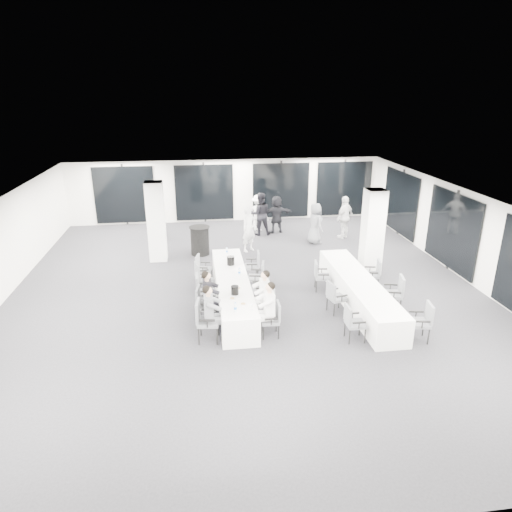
{
  "coord_description": "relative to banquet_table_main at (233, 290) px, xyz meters",
  "views": [
    {
      "loc": [
        -1.4,
        -12.42,
        5.74
      ],
      "look_at": [
        0.25,
        -0.2,
        1.21
      ],
      "focal_mm": 32.0,
      "sensor_mm": 36.0,
      "label": 1
    }
  ],
  "objects": [
    {
      "name": "chair_main_right_fourth",
      "position": [
        0.83,
        0.64,
        0.16
      ],
      "size": [
        0.56,
        0.59,
        0.93
      ],
      "rotation": [
        0.0,
        0.0,
        1.36
      ],
      "color": "#575A5F",
      "rests_on": "floor"
    },
    {
      "name": "standing_guest_c",
      "position": [
        1.69,
        6.93,
        0.5
      ],
      "size": [
        1.24,
        1.17,
        1.75
      ],
      "primitive_type": "imported",
      "rotation": [
        0.0,
        0.0,
        2.44
      ],
      "color": "silver",
      "rests_on": "floor"
    },
    {
      "name": "banquet_table_main",
      "position": [
        0.0,
        0.0,
        0.0
      ],
      "size": [
        0.9,
        5.0,
        0.75
      ],
      "primitive_type": "cube",
      "color": "white",
      "rests_on": "floor"
    },
    {
      "name": "chair_main_left_far",
      "position": [
        -0.83,
        1.59,
        0.13
      ],
      "size": [
        0.54,
        0.57,
        0.89
      ],
      "rotation": [
        0.0,
        0.0,
        -1.8
      ],
      "color": "#575A5F",
      "rests_on": "floor"
    },
    {
      "name": "chair_main_left_fourth",
      "position": [
        -0.83,
        0.72,
        0.18
      ],
      "size": [
        0.58,
        0.61,
        0.97
      ],
      "rotation": [
        0.0,
        0.0,
        -1.36
      ],
      "color": "#575A5F",
      "rests_on": "floor"
    },
    {
      "name": "chair_side_left_far",
      "position": [
        2.68,
        0.51,
        0.14
      ],
      "size": [
        0.52,
        0.56,
        0.9
      ],
      "rotation": [
        0.0,
        0.0,
        -1.73
      ],
      "color": "#575A5F",
      "rests_on": "floor"
    },
    {
      "name": "chair_side_right_near",
      "position": [
        4.34,
        -2.67,
        0.18
      ],
      "size": [
        0.57,
        0.6,
        0.97
      ],
      "rotation": [
        0.0,
        0.0,
        1.4
      ],
      "color": "#575A5F",
      "rests_on": "floor"
    },
    {
      "name": "water_bottle_c",
      "position": [
        0.0,
        2.06,
        0.47
      ],
      "size": [
        0.06,
        0.06,
        0.2
      ],
      "primitive_type": "cylinder",
      "color": "silver",
      "rests_on": "banquet_table_main"
    },
    {
      "name": "chair_side_right_far",
      "position": [
        4.34,
        0.43,
        0.15
      ],
      "size": [
        0.54,
        0.58,
        0.91
      ],
      "rotation": [
        0.0,
        0.0,
        1.36
      ],
      "color": "#575A5F",
      "rests_on": "floor"
    },
    {
      "name": "seated_guest_a",
      "position": [
        -0.67,
        -1.99,
        0.44
      ],
      "size": [
        0.5,
        0.38,
        1.44
      ],
      "rotation": [
        0.0,
        0.0,
        -1.57
      ],
      "color": "slate",
      "rests_on": "floor"
    },
    {
      "name": "plate_b",
      "position": [
        0.13,
        -1.67,
        0.39
      ],
      "size": [
        0.2,
        0.2,
        0.03
      ],
      "color": "white",
      "rests_on": "banquet_table_main"
    },
    {
      "name": "wine_glass",
      "position": [
        0.3,
        -2.02,
        0.51
      ],
      "size": [
        0.07,
        0.07,
        0.18
      ],
      "color": "silver",
      "rests_on": "banquet_table_main"
    },
    {
      "name": "standing_guest_a",
      "position": [
        0.99,
        4.34,
        0.6
      ],
      "size": [
        0.91,
        0.88,
        1.94
      ],
      "primitive_type": "imported",
      "rotation": [
        0.0,
        0.0,
        0.63
      ],
      "color": "silver",
      "rests_on": "floor"
    },
    {
      "name": "ice_bucket_far",
      "position": [
        0.04,
        1.06,
        0.51
      ],
      "size": [
        0.23,
        0.23,
        0.26
      ],
      "primitive_type": "cylinder",
      "color": "black",
      "rests_on": "banquet_table_main"
    },
    {
      "name": "chair_side_left_near",
      "position": [
        2.68,
        -2.45,
        0.14
      ],
      "size": [
        0.46,
        0.52,
        0.91
      ],
      "rotation": [
        0.0,
        0.0,
        -1.58
      ],
      "color": "#575A5F",
      "rests_on": "floor"
    },
    {
      "name": "banquet_table_side",
      "position": [
        3.51,
        -0.56,
        0.0
      ],
      "size": [
        0.9,
        5.0,
        0.75
      ],
      "primitive_type": "cube",
      "color": "white",
      "rests_on": "floor"
    },
    {
      "name": "chair_side_right_mid",
      "position": [
        4.34,
        -1.1,
        0.2
      ],
      "size": [
        0.61,
        0.64,
        1.01
      ],
      "rotation": [
        0.0,
        0.0,
        1.34
      ],
      "color": "#575A5F",
      "rests_on": "floor"
    },
    {
      "name": "chair_main_left_near",
      "position": [
        -0.84,
        -1.98,
        0.22
      ],
      "size": [
        0.59,
        0.63,
        1.04
      ],
      "rotation": [
        0.0,
        0.0,
        -1.7
      ],
      "color": "#575A5F",
      "rests_on": "floor"
    },
    {
      "name": "plate_c",
      "position": [
        0.09,
        -0.72,
        0.39
      ],
      "size": [
        0.2,
        0.2,
        0.03
      ],
      "color": "white",
      "rests_on": "banquet_table_main"
    },
    {
      "name": "standing_guest_b",
      "position": [
        1.7,
        6.3,
        0.63
      ],
      "size": [
        0.99,
        0.62,
        2.02
      ],
      "primitive_type": "imported",
      "rotation": [
        0.0,
        0.0,
        3.17
      ],
      "color": "black",
      "rests_on": "floor"
    },
    {
      "name": "ice_bucket_near",
      "position": [
        -0.02,
        -1.06,
        0.49
      ],
      "size": [
        0.2,
        0.2,
        0.23
      ],
      "primitive_type": "cylinder",
      "color": "black",
      "rests_on": "banquet_table_main"
    },
    {
      "name": "standing_guest_d",
      "position": [
        5.03,
        5.43,
        0.61
      ],
      "size": [
        1.31,
        1.21,
        1.96
      ],
      "primitive_type": "imported",
      "rotation": [
        0.0,
        0.0,
        3.79
      ],
      "color": "silver",
      "rests_on": "floor"
    },
    {
      "name": "chair_side_left_mid",
      "position": [
        2.68,
        -0.99,
        0.13
      ],
      "size": [
        0.54,
        0.57,
        0.89
      ],
      "rotation": [
        0.0,
        0.0,
        -1.33
      ],
      "color": "#575A5F",
      "rests_on": "floor"
    },
    {
      "name": "column_right",
      "position": [
        4.69,
        1.66,
        1.02
      ],
      "size": [
        0.6,
        0.6,
        2.8
      ],
      "primitive_type": "cube",
      "color": "white",
      "rests_on": "floor"
    },
    {
      "name": "seated_guest_b",
      "position": [
        -0.67,
        -1.08,
        0.44
      ],
      "size": [
        0.5,
        0.38,
        1.44
      ],
      "rotation": [
        0.0,
        0.0,
        -1.57
      ],
      "color": "black",
      "rests_on": "floor"
    },
    {
      "name": "chair_main_right_near",
      "position": [
        0.83,
        -1.98,
        0.13
      ],
      "size": [
        0.46,
        0.51,
        0.88
      ],
      "rotation": [
        0.0,
        0.0,
        1.54
      ],
      "color": "#575A5F",
      "rests_on": "floor"
    },
    {
      "name": "standing_guest_g",
      "position": [
        -2.46,
        6.22,
        0.61
      ],
      "size": [
        0.92,
        0.9,
        1.97
      ],
      "primitive_type": "imported",
      "rotation": [
        0.0,
        0.0,
        -0.68
      ],
      "color": "slate",
      "rests_on": "floor"
    },
    {
      "name": "seated_guest_c",
      "position": [
        0.67,
        -1.98,
        0.44
      ],
      "size": [
        0.5,
        0.38,
        1.44
      ],
      "rotation": [
        0.0,
        0.0,
        1.57
      ],
      "color": "silver",
      "rests_on": "floor"
    },
    {
      "name": "chair_main_right_second",
      "position": [
        0.83,
        -1.24,
        0.15
      ],
      "size": [
        0.53,
        0.57,
        0.93
      ],
      "rotation": [
        0.0,
        0.0,
        1.43
      ],
      "color": "#575A5F",
      "rests_on": "floor"
    },
    {
      "name": "standing_guest_e",
      "position": [
        3.67,
        4.91,
        0.53
      ],
      "size": [
        0.79,
        1.0,
        1.82
      ],
      "primitive_type": "imported",
      "rotation": [
        0.0,
        0.0,
        1.91
      ],
      "color": "slate",
      "rests_on": "floor"
    },
    {
      "name": "chair_main_left_second",
      "position": [
        -0.83,
        -1.07,
        0.19
      ],
      "size": [
        0.57,
        0.61,
        0.98
      ],
      "rotation": [
        0.0,
        0.0,
        -1.74
      ],
      "color": "#575A5F",
      "rests_on": "floor"
    },
    {
      "name": "water_bottle_b",
      "position": [
        0.22,
        0.21,
        0.48
      ],
      "size": [
        0.07,
        0.07,
        0.21
      ],
      "primitive_type": "cylinder",
      "color": "silver",
      "rests_on": "banquet_table_main"
    },
    {
      "name": "water_bottle_a",
      "position": [
        -0.1,
        -2.03,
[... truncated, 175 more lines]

